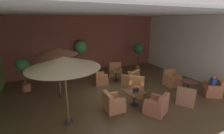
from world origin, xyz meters
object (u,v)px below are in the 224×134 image
(patio_umbrella_tall_red, at_px, (64,62))
(armchair_front_left_south, at_px, (113,104))
(patron_blue_shirt, at_px, (213,82))
(potted_tree_mid_right, at_px, (138,50))
(cafe_table_front_right, at_px, (116,74))
(armchair_mid_center_south, at_px, (212,89))
(armchair_front_right_north, at_px, (100,79))
(armchair_mid_center_north, at_px, (172,80))
(armchair_front_left_north, at_px, (157,106))
(armchair_mid_center_east, at_px, (186,97))
(cafe_table_mid_center, at_px, (188,85))
(patio_umbrella_center_beige, at_px, (56,51))
(iced_drink_cup, at_px, (136,90))
(cafe_table_front_left, at_px, (135,94))
(potted_tree_left_corner, at_px, (23,70))
(armchair_front_right_south, at_px, (115,71))
(open_laptop, at_px, (135,91))
(armchair_front_right_east, at_px, (131,80))
(armchair_front_left_east, at_px, (136,89))
(potted_tree_mid_left, at_px, (81,49))

(patio_umbrella_tall_red, bearing_deg, armchair_front_left_south, 2.22)
(patron_blue_shirt, bearing_deg, potted_tree_mid_right, 100.42)
(patio_umbrella_tall_red, relative_size, patron_blue_shirt, 4.09)
(cafe_table_front_right, xyz_separation_m, potted_tree_mid_right, (2.54, 1.36, 1.03))
(armchair_mid_center_south, xyz_separation_m, patio_umbrella_tall_red, (-6.98, 0.84, 2.01))
(armchair_front_right_north, height_order, armchair_mid_center_north, armchair_mid_center_north)
(armchair_front_right_north, xyz_separation_m, potted_tree_mid_right, (3.60, 1.33, 1.20))
(armchair_front_left_north, relative_size, armchair_mid_center_east, 0.97)
(cafe_table_mid_center, bearing_deg, armchair_front_left_north, -164.89)
(cafe_table_front_right, xyz_separation_m, armchair_mid_center_north, (2.62, -1.97, -0.16))
(armchair_front_right_north, relative_size, patio_umbrella_center_beige, 0.36)
(armchair_mid_center_east, xyz_separation_m, iced_drink_cup, (-2.12, 0.86, 0.42))
(armchair_front_left_south, bearing_deg, patio_umbrella_center_beige, 127.32)
(cafe_table_front_left, xyz_separation_m, potted_tree_left_corner, (-4.40, 3.77, 0.65))
(armchair_mid_center_north, xyz_separation_m, iced_drink_cup, (-3.12, -0.97, 0.38))
(armchair_front_left_north, distance_m, armchair_front_left_south, 1.79)
(armchair_front_right_south, relative_size, potted_tree_left_corner, 0.59)
(open_laptop, bearing_deg, armchair_front_right_east, 61.31)
(cafe_table_front_left, relative_size, armchair_mid_center_north, 0.91)
(armchair_front_left_north, distance_m, potted_tree_left_corner, 6.82)
(armchair_front_left_south, height_order, armchair_mid_center_east, armchair_mid_center_east)
(cafe_table_front_right, bearing_deg, patron_blue_shirt, -47.29)
(armchair_front_left_east, distance_m, cafe_table_front_right, 2.10)
(potted_tree_mid_right, bearing_deg, patron_blue_shirt, -79.58)
(armchair_mid_center_east, relative_size, armchair_mid_center_south, 1.02)
(cafe_table_front_left, relative_size, patio_umbrella_center_beige, 0.35)
(armchair_mid_center_east, bearing_deg, potted_tree_left_corner, 144.69)
(armchair_mid_center_east, relative_size, patio_umbrella_tall_red, 0.43)
(armchair_front_right_north, distance_m, patio_umbrella_center_beige, 3.09)
(armchair_front_left_east, bearing_deg, cafe_table_mid_center, -22.56)
(armchair_front_right_east, bearing_deg, armchair_front_left_south, -137.33)
(armchair_front_left_south, xyz_separation_m, patron_blue_shirt, (5.09, -0.89, 0.40))
(potted_tree_mid_left, bearing_deg, armchair_mid_center_north, -46.56)
(potted_tree_mid_left, height_order, patron_blue_shirt, potted_tree_mid_left)
(armchair_front_left_north, xyz_separation_m, armchair_front_right_south, (0.55, 4.81, 0.00))
(cafe_table_front_right, xyz_separation_m, potted_tree_left_corner, (-4.96, 0.86, 0.69))
(cafe_table_front_right, relative_size, patron_blue_shirt, 1.09)
(cafe_table_mid_center, bearing_deg, cafe_table_front_right, 129.39)
(iced_drink_cup, bearing_deg, armchair_mid_center_north, 17.35)
(armchair_front_left_east, height_order, patron_blue_shirt, patron_blue_shirt)
(patio_umbrella_center_beige, bearing_deg, armchair_front_left_east, -24.09)
(armchair_front_left_east, height_order, armchair_mid_center_north, armchair_mid_center_north)
(patio_umbrella_tall_red, bearing_deg, armchair_mid_center_south, -6.84)
(armchair_front_right_north, relative_size, open_laptop, 2.85)
(patio_umbrella_center_beige, bearing_deg, potted_tree_mid_right, 17.73)
(armchair_front_left_south, bearing_deg, patio_umbrella_tall_red, -177.78)
(armchair_front_right_south, distance_m, patio_umbrella_tall_red, 5.89)
(cafe_table_mid_center, relative_size, armchair_mid_center_east, 0.62)
(armchair_front_left_south, height_order, iced_drink_cup, armchair_front_left_south)
(armchair_front_left_south, xyz_separation_m, potted_tree_mid_right, (4.14, 4.24, 1.22))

